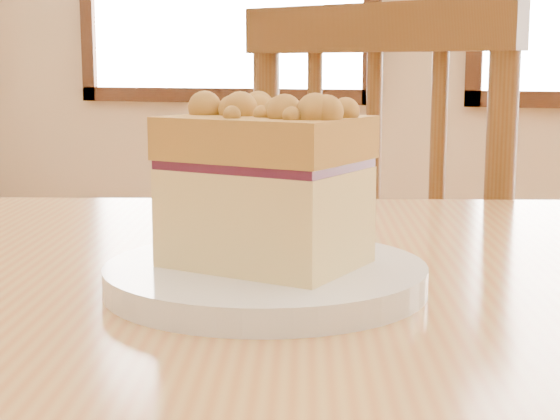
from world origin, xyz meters
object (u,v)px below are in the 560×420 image
Objects in this scene: plate at (266,278)px; cake_slice at (264,182)px; cafe_table_main at (351,393)px; cafe_chair_main at (419,322)px.

plate is 1.60× the size of cake_slice.
cafe_table_main is at bearing 62.44° from plate.
plate reaches higher than cafe_table_main.
plate is at bearing -136.75° from cafe_table_main.
cafe_chair_main is at bearing 77.40° from cafe_table_main.
cafe_chair_main is 6.77× the size of cake_slice.
cake_slice is at bearing 106.88° from cafe_chair_main.
cafe_chair_main is (-0.08, 0.66, -0.14)m from cafe_table_main.
cafe_chair_main reaches higher than cake_slice.
cake_slice is at bearing 151.59° from plate.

